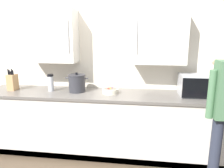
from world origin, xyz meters
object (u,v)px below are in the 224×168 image
Objects in this scene: fruit_bowl at (110,91)px; thermos_flask at (51,83)px; stock_pot at (77,83)px; knife_block at (13,82)px; microwave_oven at (199,86)px.

fruit_bowl is 0.91m from thermos_flask.
thermos_flask is (-0.40, -0.01, 0.00)m from stock_pot.
stock_pot is 1.00m from knife_block.
fruit_bowl is 0.91× the size of thermos_flask.
stock_pot is at bearing 2.01° from thermos_flask.
fruit_bowl is at bearing -0.99° from thermos_flask.
stock_pot reaches higher than fruit_bowl.
stock_pot reaches higher than thermos_flask.
microwave_oven is at bearing 0.38° from stock_pot.
microwave_oven is 2.38× the size of fruit_bowl.
fruit_bowl is at bearing 0.16° from knife_block.
microwave_oven is 2.18× the size of thermos_flask.
thermos_flask reaches higher than fruit_bowl.
knife_block is (-1.51, -0.00, 0.08)m from fruit_bowl.
microwave_oven is at bearing 0.69° from thermos_flask.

